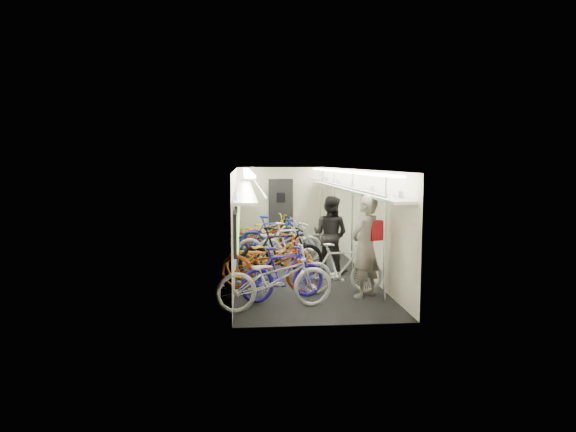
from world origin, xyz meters
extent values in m
plane|color=black|center=(0.00, 0.00, 0.00)|extent=(10.00, 10.00, 0.00)
plane|color=white|center=(0.00, 0.00, 2.40)|extent=(10.00, 10.00, 0.00)
plane|color=beige|center=(-1.50, 0.00, 1.20)|extent=(0.00, 10.00, 10.00)
plane|color=beige|center=(1.50, 0.00, 1.20)|extent=(0.00, 10.00, 10.00)
plane|color=beige|center=(0.00, 5.00, 1.20)|extent=(3.00, 0.00, 3.00)
plane|color=beige|center=(0.00, -5.00, 1.20)|extent=(3.00, 0.00, 3.00)
cube|color=black|center=(-1.46, -3.20, 1.25)|extent=(0.06, 1.10, 0.80)
cube|color=#87B44F|center=(-1.42, -3.20, 1.25)|extent=(0.02, 0.96, 0.66)
cube|color=black|center=(-1.46, -1.00, 1.25)|extent=(0.06, 1.10, 0.80)
cube|color=#87B44F|center=(-1.42, -1.00, 1.25)|extent=(0.02, 0.96, 0.66)
cube|color=black|center=(-1.46, 1.20, 1.25)|extent=(0.06, 1.10, 0.80)
cube|color=#87B44F|center=(-1.42, 1.20, 1.25)|extent=(0.02, 0.96, 0.66)
cube|color=black|center=(-1.46, 3.40, 1.25)|extent=(0.06, 1.10, 0.80)
cube|color=#87B44F|center=(-1.42, 3.40, 1.25)|extent=(0.02, 0.96, 0.66)
cube|color=yellow|center=(-1.45, -2.10, 1.30)|extent=(0.02, 0.22, 0.30)
cube|color=yellow|center=(-1.45, 0.10, 1.30)|extent=(0.02, 0.22, 0.30)
cube|color=yellow|center=(-1.45, 2.30, 1.30)|extent=(0.02, 0.22, 0.30)
cube|color=black|center=(0.00, 4.94, 1.00)|extent=(0.85, 0.08, 2.00)
cube|color=#999BA0|center=(-1.28, 0.00, 1.92)|extent=(0.40, 9.70, 0.05)
cube|color=#999BA0|center=(1.28, 0.00, 1.92)|extent=(0.40, 9.70, 0.05)
cylinder|color=silver|center=(-0.95, 0.00, 2.02)|extent=(0.04, 9.70, 0.04)
cylinder|color=silver|center=(0.95, 0.00, 2.02)|extent=(0.04, 9.70, 0.04)
cube|color=white|center=(-1.20, 0.00, 2.34)|extent=(0.18, 9.60, 0.04)
cube|color=white|center=(1.20, 0.00, 2.34)|extent=(0.18, 9.60, 0.04)
cylinder|color=silver|center=(1.25, -3.80, 1.20)|extent=(0.05, 0.05, 2.38)
cylinder|color=silver|center=(1.25, -1.00, 1.20)|extent=(0.05, 0.05, 2.38)
cylinder|color=silver|center=(1.25, 1.50, 1.20)|extent=(0.05, 0.05, 2.38)
cylinder|color=silver|center=(1.25, 4.00, 1.20)|extent=(0.05, 0.05, 2.38)
imported|color=#BAB9BE|center=(-0.77, -4.05, 0.55)|extent=(2.20, 1.17, 1.10)
imported|color=#291BA7|center=(-0.57, -3.43, 0.51)|extent=(1.76, 1.05, 1.02)
imported|color=#993910|center=(-0.80, -2.72, 0.54)|extent=(2.19, 1.33, 1.09)
imported|color=black|center=(-0.47, -1.65, 0.59)|extent=(2.02, 0.90, 1.17)
imported|color=orange|center=(-0.74, -1.70, 0.51)|extent=(1.97, 0.74, 1.02)
imported|color=#B9BABC|center=(-0.16, -0.17, 0.55)|extent=(1.89, 1.08, 1.09)
imported|color=#9E9FA3|center=(-0.49, -0.08, 0.54)|extent=(2.13, 1.00, 1.08)
imported|color=#1A2E9C|center=(-0.47, 0.74, 0.58)|extent=(2.00, 0.85, 1.17)
imported|color=#A02411|center=(-0.80, 1.26, 0.49)|extent=(1.97, 1.16, 0.98)
imported|color=black|center=(-0.46, 1.73, 0.51)|extent=(1.74, 0.58, 1.03)
imported|color=gold|center=(-0.61, 2.50, 0.51)|extent=(2.05, 1.17, 1.02)
imported|color=silver|center=(0.59, -3.08, 0.50)|extent=(1.70, 0.54, 1.01)
imported|color=gray|center=(1.00, -3.33, 0.98)|extent=(0.84, 0.83, 1.96)
imported|color=black|center=(0.71, -1.12, 0.90)|extent=(1.10, 1.04, 1.79)
cube|color=red|center=(1.20, -3.32, 1.28)|extent=(0.29, 0.23, 0.38)
camera|label=1|loc=(-1.32, -12.81, 2.57)|focal=32.00mm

